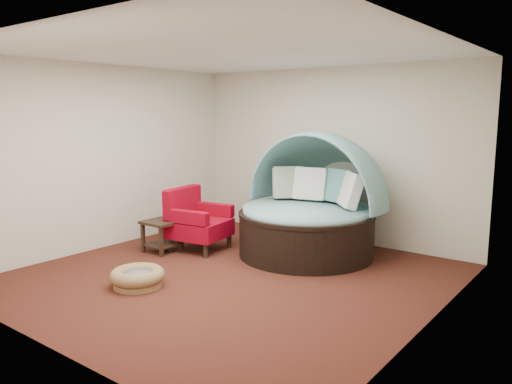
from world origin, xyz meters
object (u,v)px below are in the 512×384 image
Objects in this scene: pet_basket at (138,277)px; side_table at (162,232)px; red_armchair at (197,221)px; canopy_daybed at (311,198)px.

side_table is at bearing 126.78° from pet_basket.
red_armchair reaches higher than side_table.
canopy_daybed is at bearing 35.04° from side_table.
canopy_daybed is at bearing 20.25° from red_armchair.
red_armchair is 0.54m from side_table.
red_armchair is at bearing 55.44° from side_table.
pet_basket is (-0.91, -2.50, -0.72)m from canopy_daybed.
side_table is at bearing -133.26° from red_armchair.
pet_basket is 1.73× the size of side_table.
canopy_daybed is 2.29m from side_table.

